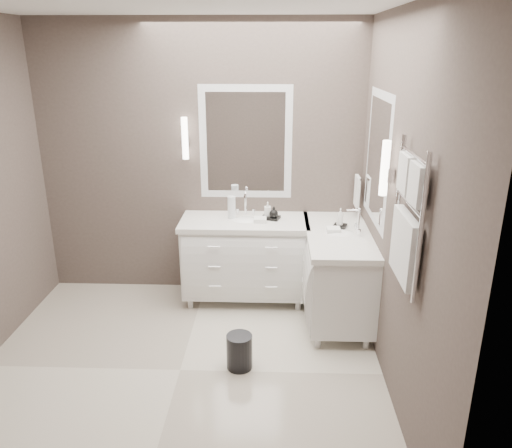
{
  "coord_description": "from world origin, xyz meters",
  "views": [
    {
      "loc": [
        0.72,
        -3.33,
        2.42
      ],
      "look_at": [
        0.58,
        0.7,
        0.99
      ],
      "focal_mm": 35.0,
      "sensor_mm": 36.0,
      "label": 1
    }
  ],
  "objects_px": {
    "vanity_back": "(245,254)",
    "vanity_right": "(337,269)",
    "towel_ladder": "(407,224)",
    "waste_bin": "(239,351)"
  },
  "relations": [
    {
      "from": "waste_bin",
      "to": "towel_ladder",
      "type": "bearing_deg",
      "value": -22.94
    },
    {
      "from": "vanity_back",
      "to": "towel_ladder",
      "type": "relative_size",
      "value": 1.38
    },
    {
      "from": "waste_bin",
      "to": "vanity_right",
      "type": "bearing_deg",
      "value": 44.6
    },
    {
      "from": "vanity_back",
      "to": "vanity_right",
      "type": "relative_size",
      "value": 1.0
    },
    {
      "from": "vanity_back",
      "to": "towel_ladder",
      "type": "distance_m",
      "value": 2.16
    },
    {
      "from": "vanity_right",
      "to": "towel_ladder",
      "type": "xyz_separation_m",
      "value": [
        0.23,
        -1.3,
        0.91
      ]
    },
    {
      "from": "vanity_back",
      "to": "waste_bin",
      "type": "relative_size",
      "value": 4.3
    },
    {
      "from": "towel_ladder",
      "to": "vanity_right",
      "type": "bearing_deg",
      "value": 99.84
    },
    {
      "from": "towel_ladder",
      "to": "waste_bin",
      "type": "relative_size",
      "value": 3.12
    },
    {
      "from": "vanity_back",
      "to": "vanity_right",
      "type": "bearing_deg",
      "value": -20.38
    }
  ]
}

